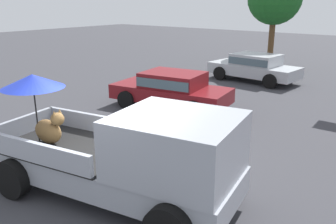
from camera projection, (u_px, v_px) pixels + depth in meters
name	position (u px, v px, depth m)	size (l,w,h in m)	color
ground_plane	(115.00, 195.00, 7.23)	(80.00, 80.00, 0.00)	#38383D
pickup_truck_main	(129.00, 155.00, 6.76)	(5.30, 2.97, 2.35)	black
parked_sedan_near	(254.00, 66.00, 17.30)	(4.42, 2.23, 1.33)	black
parked_sedan_far	(172.00, 88.00, 12.93)	(4.52, 2.48, 1.33)	black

